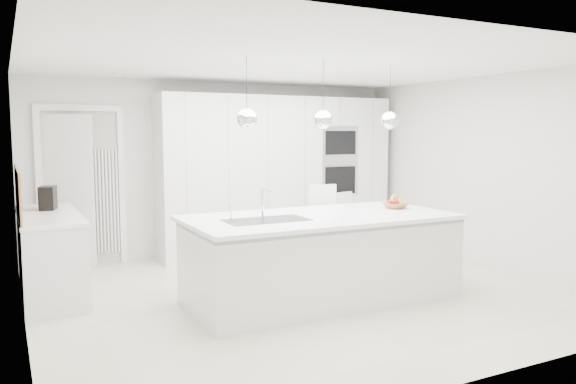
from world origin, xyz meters
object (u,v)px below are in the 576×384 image
island_base (322,260)px  fruit_bowl (395,205)px  bar_stool_right (348,232)px  espresso_machine (48,198)px  bar_stool_left (328,232)px

island_base → fruit_bowl: size_ratio=9.91×
fruit_bowl → bar_stool_right: (-0.09, 0.85, -0.44)m
espresso_machine → bar_stool_right: (3.49, -0.84, -0.54)m
fruit_bowl → espresso_machine: size_ratio=1.06×
island_base → bar_stool_left: 0.98m
bar_stool_right → island_base: bearing=-149.8°
fruit_bowl → bar_stool_right: size_ratio=0.29×
island_base → bar_stool_left: size_ratio=2.50×
fruit_bowl → bar_stool_right: bearing=95.9°
espresso_machine → bar_stool_left: 3.28m
espresso_machine → bar_stool_right: size_ratio=0.27×
fruit_bowl → bar_stool_left: bar_stool_left is taller
island_base → bar_stool_right: (0.96, 0.97, 0.07)m
island_base → fruit_bowl: bearing=6.6°
bar_stool_left → bar_stool_right: bearing=34.0°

